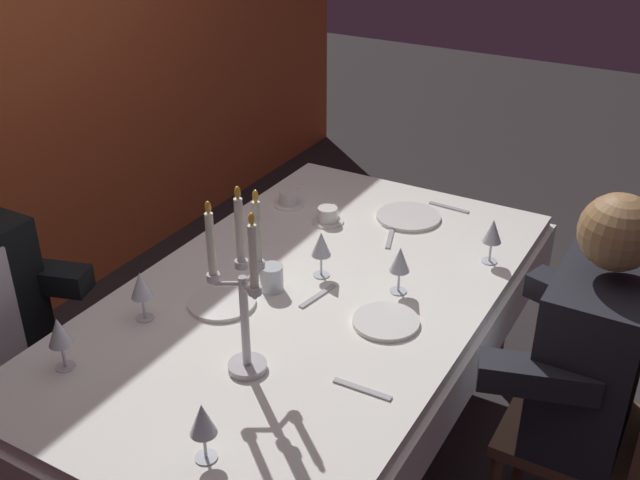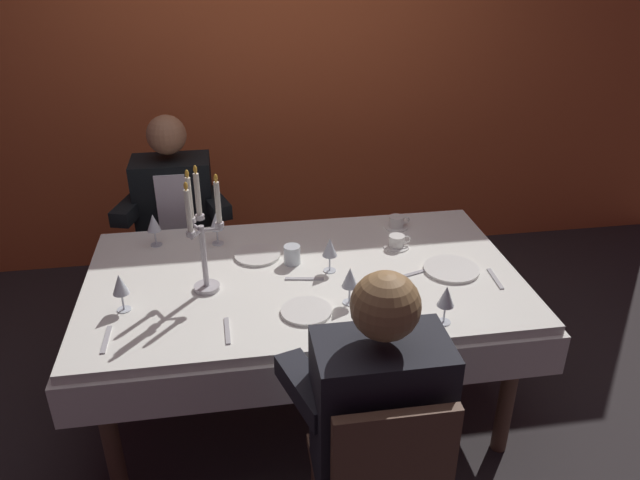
{
  "view_description": "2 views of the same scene",
  "coord_description": "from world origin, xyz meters",
  "px_view_note": "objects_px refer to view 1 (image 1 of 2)",
  "views": [
    {
      "loc": [
        -1.77,
        -1.06,
        2.06
      ],
      "look_at": [
        0.12,
        0.01,
        0.88
      ],
      "focal_mm": 42.29,
      "sensor_mm": 36.0,
      "label": 1
    },
    {
      "loc": [
        -0.29,
        -2.31,
        2.12
      ],
      "look_at": [
        0.08,
        0.02,
        0.89
      ],
      "focal_mm": 34.25,
      "sensor_mm": 36.0,
      "label": 2
    }
  ],
  "objects_px": {
    "dinner_plate_1": "(222,302)",
    "water_tumbler_0": "(272,278)",
    "wine_glass_4": "(203,421)",
    "wine_glass_5": "(493,232)",
    "wine_glass_3": "(400,261)",
    "coffee_cup_0": "(328,216)",
    "dinner_plate_2": "(408,217)",
    "coffee_cup_1": "(289,199)",
    "wine_glass_0": "(59,334)",
    "wine_glass_2": "(321,245)",
    "dinner_plate_0": "(386,321)",
    "dining_table": "(306,323)",
    "seated_diner_1": "(594,356)",
    "candelabra": "(243,294)",
    "wine_glass_1": "(141,287)"
  },
  "relations": [
    {
      "from": "dinner_plate_2",
      "to": "wine_glass_3",
      "type": "xyz_separation_m",
      "value": [
        -0.5,
        -0.19,
        0.11
      ]
    },
    {
      "from": "wine_glass_4",
      "to": "seated_diner_1",
      "type": "bearing_deg",
      "value": -39.35
    },
    {
      "from": "wine_glass_3",
      "to": "coffee_cup_1",
      "type": "bearing_deg",
      "value": 59.88
    },
    {
      "from": "dining_table",
      "to": "wine_glass_3",
      "type": "bearing_deg",
      "value": -58.54
    },
    {
      "from": "wine_glass_0",
      "to": "dinner_plate_0",
      "type": "bearing_deg",
      "value": -47.1
    },
    {
      "from": "wine_glass_2",
      "to": "coffee_cup_1",
      "type": "relative_size",
      "value": 1.24
    },
    {
      "from": "wine_glass_1",
      "to": "wine_glass_3",
      "type": "xyz_separation_m",
      "value": [
        0.53,
        -0.61,
        0.0
      ]
    },
    {
      "from": "wine_glass_5",
      "to": "dinner_plate_1",
      "type": "bearing_deg",
      "value": 136.38
    },
    {
      "from": "wine_glass_5",
      "to": "coffee_cup_1",
      "type": "distance_m",
      "value": 0.85
    },
    {
      "from": "water_tumbler_0",
      "to": "coffee_cup_0",
      "type": "xyz_separation_m",
      "value": [
        0.51,
        0.08,
        -0.02
      ]
    },
    {
      "from": "seated_diner_1",
      "to": "water_tumbler_0",
      "type": "bearing_deg",
      "value": 99.42
    },
    {
      "from": "dinner_plate_1",
      "to": "water_tumbler_0",
      "type": "bearing_deg",
      "value": -30.62
    },
    {
      "from": "candelabra",
      "to": "wine_glass_3",
      "type": "bearing_deg",
      "value": -18.82
    },
    {
      "from": "seated_diner_1",
      "to": "wine_glass_5",
      "type": "bearing_deg",
      "value": 50.13
    },
    {
      "from": "dining_table",
      "to": "wine_glass_0",
      "type": "relative_size",
      "value": 11.83
    },
    {
      "from": "wine_glass_3",
      "to": "coffee_cup_0",
      "type": "xyz_separation_m",
      "value": [
        0.32,
        0.44,
        -0.09
      ]
    },
    {
      "from": "wine_glass_5",
      "to": "dinner_plate_0",
      "type": "bearing_deg",
      "value": 163.69
    },
    {
      "from": "wine_glass_2",
      "to": "seated_diner_1",
      "type": "distance_m",
      "value": 0.91
    },
    {
      "from": "dinner_plate_2",
      "to": "coffee_cup_1",
      "type": "relative_size",
      "value": 1.89
    },
    {
      "from": "seated_diner_1",
      "to": "coffee_cup_0",
      "type": "bearing_deg",
      "value": 71.92
    },
    {
      "from": "wine_glass_1",
      "to": "seated_diner_1",
      "type": "distance_m",
      "value": 1.34
    },
    {
      "from": "coffee_cup_1",
      "to": "wine_glass_4",
      "type": "bearing_deg",
      "value": -156.38
    },
    {
      "from": "candelabra",
      "to": "water_tumbler_0",
      "type": "xyz_separation_m",
      "value": [
        0.38,
        0.17,
        -0.2
      ]
    },
    {
      "from": "dinner_plate_0",
      "to": "wine_glass_4",
      "type": "distance_m",
      "value": 0.74
    },
    {
      "from": "wine_glass_3",
      "to": "coffee_cup_1",
      "type": "distance_m",
      "value": 0.76
    },
    {
      "from": "wine_glass_0",
      "to": "wine_glass_5",
      "type": "xyz_separation_m",
      "value": [
        1.16,
        -0.84,
        0.0
      ]
    },
    {
      "from": "dining_table",
      "to": "wine_glass_3",
      "type": "xyz_separation_m",
      "value": [
        0.16,
        -0.26,
        0.24
      ]
    },
    {
      "from": "wine_glass_3",
      "to": "water_tumbler_0",
      "type": "xyz_separation_m",
      "value": [
        -0.19,
        0.36,
        -0.07
      ]
    },
    {
      "from": "seated_diner_1",
      "to": "dining_table",
      "type": "bearing_deg",
      "value": 98.27
    },
    {
      "from": "wine_glass_4",
      "to": "wine_glass_5",
      "type": "height_order",
      "value": "same"
    },
    {
      "from": "dinner_plate_1",
      "to": "wine_glass_5",
      "type": "height_order",
      "value": "wine_glass_5"
    },
    {
      "from": "wine_glass_0",
      "to": "wine_glass_2",
      "type": "xyz_separation_m",
      "value": [
        0.79,
        -0.38,
        0.0
      ]
    },
    {
      "from": "dinner_plate_2",
      "to": "coffee_cup_0",
      "type": "relative_size",
      "value": 1.89
    },
    {
      "from": "dinner_plate_0",
      "to": "wine_glass_5",
      "type": "bearing_deg",
      "value": -16.31
    },
    {
      "from": "wine_glass_5",
      "to": "seated_diner_1",
      "type": "xyz_separation_m",
      "value": [
        -0.36,
        -0.43,
        -0.12
      ]
    },
    {
      "from": "wine_glass_3",
      "to": "wine_glass_5",
      "type": "height_order",
      "value": "same"
    },
    {
      "from": "dining_table",
      "to": "wine_glass_5",
      "type": "xyz_separation_m",
      "value": [
        0.49,
        -0.45,
        0.23
      ]
    },
    {
      "from": "wine_glass_4",
      "to": "wine_glass_5",
      "type": "distance_m",
      "value": 1.27
    },
    {
      "from": "candelabra",
      "to": "wine_glass_2",
      "type": "height_order",
      "value": "candelabra"
    },
    {
      "from": "dinner_plate_1",
      "to": "wine_glass_2",
      "type": "distance_m",
      "value": 0.38
    },
    {
      "from": "dinner_plate_2",
      "to": "water_tumbler_0",
      "type": "xyz_separation_m",
      "value": [
        -0.7,
        0.18,
        0.04
      ]
    },
    {
      "from": "wine_glass_3",
      "to": "wine_glass_4",
      "type": "height_order",
      "value": "same"
    },
    {
      "from": "wine_glass_5",
      "to": "coffee_cup_0",
      "type": "bearing_deg",
      "value": 91.19
    },
    {
      "from": "wine_glass_2",
      "to": "wine_glass_4",
      "type": "xyz_separation_m",
      "value": [
        -0.87,
        -0.18,
        -0.0
      ]
    },
    {
      "from": "wine_glass_1",
      "to": "coffee_cup_0",
      "type": "height_order",
      "value": "wine_glass_1"
    },
    {
      "from": "coffee_cup_0",
      "to": "wine_glass_3",
      "type": "bearing_deg",
      "value": -126.03
    },
    {
      "from": "candelabra",
      "to": "wine_glass_3",
      "type": "height_order",
      "value": "candelabra"
    },
    {
      "from": "wine_glass_3",
      "to": "wine_glass_0",
      "type": "bearing_deg",
      "value": 141.93
    },
    {
      "from": "candelabra",
      "to": "wine_glass_3",
      "type": "xyz_separation_m",
      "value": [
        0.58,
        -0.2,
        -0.13
      ]
    },
    {
      "from": "wine_glass_2",
      "to": "wine_glass_4",
      "type": "bearing_deg",
      "value": -168.45
    }
  ]
}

